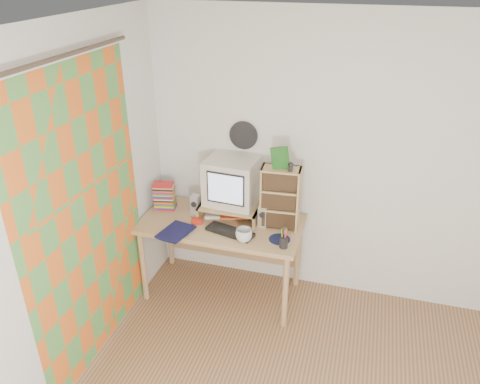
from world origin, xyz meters
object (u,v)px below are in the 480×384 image
Objects in this scene: crt_monitor at (231,182)px; keyboard at (230,232)px; cd_rack at (280,198)px; dvd_stack at (164,195)px; desk at (224,231)px; mug at (244,235)px; diary at (165,227)px.

keyboard is at bearing -71.37° from crt_monitor.
cd_rack reaches higher than keyboard.
keyboard is 1.60× the size of dvd_stack.
dvd_stack reaches higher than desk.
mug is (0.22, -0.39, -0.27)m from crt_monitor.
desk is 5.47× the size of dvd_stack.
keyboard reaches higher than desk.
mug is 0.50× the size of diary.
dvd_stack is 0.48× the size of cd_rack.
cd_rack is at bearing 46.99° from keyboard.
dvd_stack is at bearing 175.99° from desk.
dvd_stack is (-0.62, -0.05, -0.19)m from crt_monitor.
cd_rack reaches higher than diary.
diary is at bearing -177.93° from mug.
mug reaches higher than keyboard.
mug is at bearing -34.14° from dvd_stack.
keyboard is 0.55m from diary.
cd_rack is (0.36, 0.23, 0.25)m from keyboard.
cd_rack is at bearing 54.82° from mug.
mug is (-0.22, -0.32, -0.21)m from cd_rack.
cd_rack is at bearing 1.97° from desk.
mug is at bearing -47.78° from desk.
dvd_stack is 0.41m from diary.
keyboard is (0.13, -0.22, 0.15)m from desk.
crt_monitor is (0.05, 0.09, 0.46)m from desk.
mug is at bearing 14.32° from diary.
cd_rack is at bearing -4.94° from crt_monitor.
desk is at bearing -115.62° from crt_monitor.
mug is (0.27, -0.30, 0.19)m from desk.
mug is at bearing -129.16° from cd_rack.
desk is 0.44m from mug.
cd_rack is 3.97× the size of mug.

